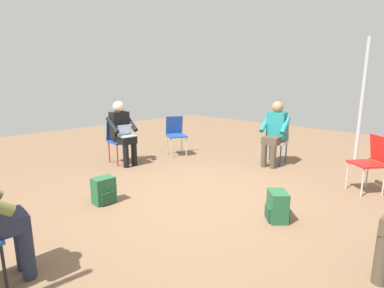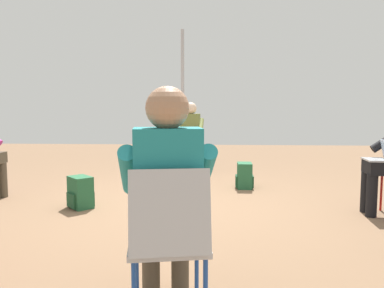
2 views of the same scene
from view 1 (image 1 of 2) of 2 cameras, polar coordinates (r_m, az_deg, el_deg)
name	(u,v)px [view 1 (image 1 of 2)]	position (r m, az deg, el deg)	size (l,w,h in m)	color
ground_plane	(200,199)	(4.27, 1.51, -10.51)	(14.61, 14.61, 0.00)	brown
chair_northeast	(176,133)	(6.65, -3.12, 2.20)	(0.55, 0.57, 0.85)	#1E4799
chair_east	(277,138)	(6.21, 15.88, 1.02)	(0.50, 0.46, 0.85)	#B7B7BC
chair_southeast	(372,160)	(5.14, 31.05, -2.57)	(0.58, 0.58, 0.85)	red
chair_north	(118,138)	(6.18, -13.84, 1.09)	(0.43, 0.46, 0.85)	#1E4799
person_with_laptop	(122,130)	(6.00, -13.16, 2.70)	(0.52, 0.54, 1.24)	black
person_in_teal	(275,130)	(6.02, 15.47, 2.62)	(0.56, 0.55, 1.24)	#4C4233
backpack_near_laptop_user	(104,192)	(4.28, -16.45, -8.74)	(0.28, 0.25, 0.36)	#235B38
backpack_by_empty_chair	(277,208)	(3.77, 15.96, -11.62)	(0.34, 0.34, 0.36)	#235B38
tent_pole_far	(362,104)	(6.45, 29.60, 6.67)	(0.07, 0.07, 2.41)	#B2B2B7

